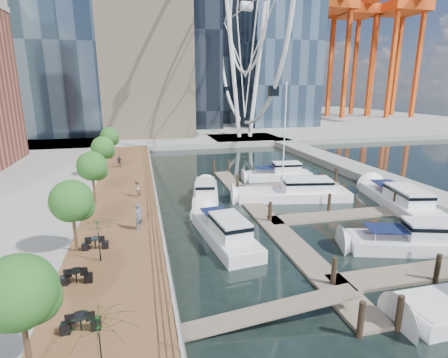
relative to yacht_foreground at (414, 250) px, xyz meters
The scene contains 18 objects.
ground 11.04m from the yacht_foreground, behind, with size 520.00×520.00×0.00m, color black.
boardwalk 24.50m from the yacht_foreground, 144.77° to the left, with size 6.00×60.00×1.00m, color brown.
seawall 22.11m from the yacht_foreground, 140.28° to the left, with size 0.25×60.00×1.00m, color #595954.
land_far 101.73m from the yacht_foreground, 96.21° to the left, with size 200.00×114.00×1.00m, color gray.
breakwater 21.14m from the yacht_foreground, 64.82° to the left, with size 4.00×60.00×1.00m, color gray.
pier 51.22m from the yacht_foreground, 86.65° to the left, with size 14.00×12.00×1.00m, color gray.
railing 22.24m from the yacht_foreground, 140.45° to the left, with size 0.10×60.00×1.05m, color white, non-canonical shape.
floating_docks 9.61m from the yacht_foreground, 108.46° to the left, with size 16.00×34.00×2.60m.
ferris_wheel 57.40m from the yacht_foreground, 86.65° to the left, with size 5.80×45.60×47.80m.
port_cranes 112.23m from the yacht_foreground, 59.13° to the left, with size 40.00×52.00×38.00m.
street_trees 26.32m from the yacht_foreground, 149.63° to the left, with size 2.60×42.60×4.60m.
cafe_tables 21.64m from the yacht_foreground, behind, with size 2.50×13.70×0.74m.
yacht_foreground is the anchor object (origin of this frame).
pedestrian_near 19.54m from the yacht_foreground, 162.66° to the left, with size 0.71×0.46×1.94m, color #50576B.
pedestrian_mid 23.41m from the yacht_foreground, 143.44° to the left, with size 0.79×0.62×1.63m, color #906F63.
pedestrian_far 34.65m from the yacht_foreground, 127.24° to the left, with size 0.87×0.36×1.49m, color #373B45.
moored_yachts 11.24m from the yacht_foreground, 107.92° to the left, with size 22.52×29.99×11.50m.
cafe_seating 21.37m from the yacht_foreground, 166.73° to the right, with size 4.57×14.39×2.60m.
Camera 1 is at (-7.09, -17.68, 10.93)m, focal length 28.00 mm.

